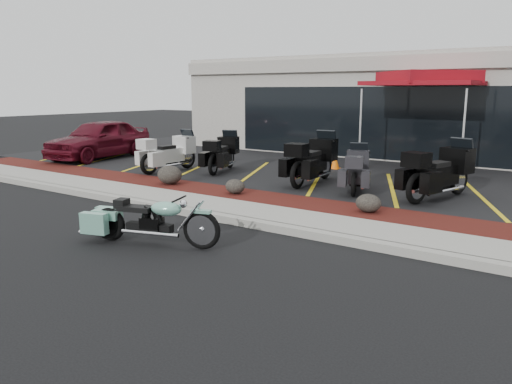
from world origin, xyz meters
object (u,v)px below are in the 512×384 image
Objects in this scene: touring_white at (187,149)px; traffic_cone at (335,161)px; hero_cruiser at (202,224)px; parked_car at (99,139)px; popup_canopy at (427,80)px.

touring_white is 4.84m from traffic_cone.
hero_cruiser is 0.59× the size of parked_car.
parked_car is (-10.08, 5.97, 0.44)m from hero_cruiser.
touring_white reaches higher than hero_cruiser.
touring_white is 8.05m from popup_canopy.
hero_cruiser is at bearing -132.72° from touring_white.
parked_car is 8.87m from traffic_cone.
hero_cruiser is 10.79m from popup_canopy.
parked_car reaches higher than traffic_cone.
popup_canopy is at bearing -50.43° from touring_white.
touring_white is at bearing -126.38° from popup_canopy.
popup_canopy reaches higher than traffic_cone.
traffic_cone is 3.91m from popup_canopy.
popup_canopy is (10.71, 4.50, 2.10)m from parked_car.
traffic_cone is (8.46, 2.63, -0.49)m from parked_car.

